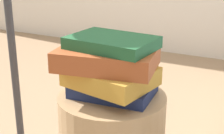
# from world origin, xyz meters

# --- Properties ---
(book_navy) EXTENTS (0.25, 0.19, 0.04)m
(book_navy) POSITION_xyz_m (-0.00, 0.01, 0.46)
(book_navy) COLOR #19234C
(book_navy) RESTS_ON side_table
(book_ochre) EXTENTS (0.27, 0.23, 0.05)m
(book_ochre) POSITION_xyz_m (-0.00, -0.01, 0.51)
(book_ochre) COLOR #B7842D
(book_ochre) RESTS_ON book_navy
(book_rust) EXTENTS (0.31, 0.24, 0.06)m
(book_rust) POSITION_xyz_m (-0.01, -0.01, 0.56)
(book_rust) COLOR #994723
(book_rust) RESTS_ON book_ochre
(book_forest) EXTENTS (0.25, 0.19, 0.03)m
(book_forest) POSITION_xyz_m (0.00, -0.00, 0.61)
(book_forest) COLOR #1E512D
(book_forest) RESTS_ON book_rust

